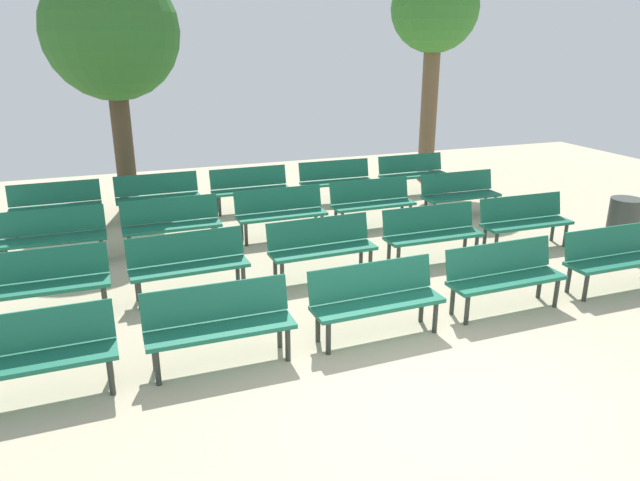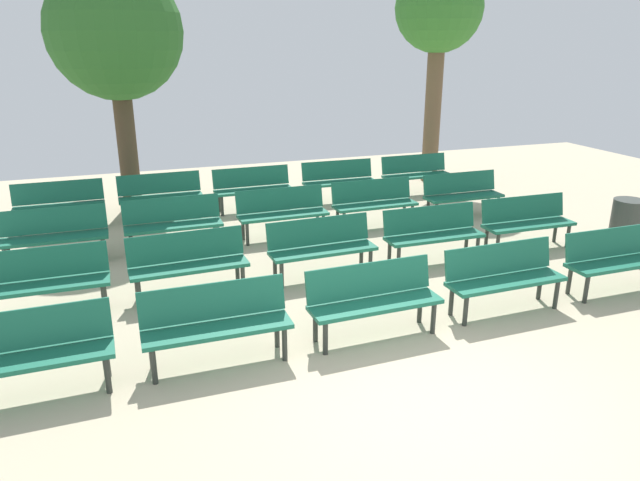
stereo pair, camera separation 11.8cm
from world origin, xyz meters
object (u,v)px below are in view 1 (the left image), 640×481
(bench_r2_c1, at_px, (171,221))
(bench_r3_c1, at_px, (158,194))
(bench_r3_c0, at_px, (56,203))
(bench_r0_c3, at_px, (504,273))
(bench_r1_c1, at_px, (188,261))
(bench_r0_c2, at_px, (375,296))
(bench_r0_c4, at_px, (616,255))
(bench_r0_c0, at_px, (30,352))
(bench_r2_c4, at_px, (459,192))
(tree_0, at_px, (111,34))
(tree_1, at_px, (434,14))
(bench_r1_c2, at_px, (321,244))
(bench_r1_c3, at_px, (432,230))
(bench_r1_c0, at_px, (43,280))
(bench_r2_c0, at_px, (52,234))
(bench_r3_c4, at_px, (413,172))
(bench_r1_c4, at_px, (525,219))
(bench_r2_c2, at_px, (281,210))
(bench_r2_c3, at_px, (372,200))
(bench_r0_c1, at_px, (219,320))
(bench_r3_c3, at_px, (336,178))
(trash_bin, at_px, (623,224))
(bench_r3_c2, at_px, (250,186))

(bench_r2_c1, distance_m, bench_r3_c1, 1.97)
(bench_r2_c1, bearing_deg, bench_r3_c0, 134.43)
(bench_r0_c3, distance_m, bench_r3_c1, 6.93)
(bench_r1_c1, relative_size, bench_r3_c0, 1.01)
(bench_r0_c2, bearing_deg, bench_r0_c4, -0.10)
(bench_r0_c0, relative_size, bench_r2_c4, 1.00)
(bench_r0_c3, xyz_separation_m, tree_0, (-4.34, 6.74, 2.97))
(bench_r2_c1, bearing_deg, tree_1, 24.82)
(bench_r1_c1, height_order, bench_r2_c1, same)
(bench_r1_c2, bearing_deg, bench_r0_c4, -28.23)
(bench_r3_c1, distance_m, tree_0, 3.16)
(bench_r0_c4, bearing_deg, bench_r0_c2, -178.39)
(bench_r1_c3, bearing_deg, tree_0, 132.10)
(bench_r1_c0, bearing_deg, bench_r1_c3, 0.76)
(bench_r3_c0, relative_size, tree_0, 0.33)
(bench_r2_c0, distance_m, bench_r3_c4, 7.75)
(bench_r1_c0, xyz_separation_m, bench_r1_c4, (7.46, 0.10, 0.00))
(bench_r0_c0, xyz_separation_m, bench_r2_c2, (3.71, 3.93, 0.00))
(bench_r1_c3, bearing_deg, bench_r2_c3, 93.42)
(bench_r1_c3, bearing_deg, bench_r0_c1, -152.48)
(bench_r1_c2, bearing_deg, bench_r2_c3, 46.84)
(bench_r2_c3, distance_m, bench_r3_c3, 1.92)
(bench_r1_c4, bearing_deg, bench_r0_c4, -87.40)
(bench_r1_c2, distance_m, bench_r2_c1, 2.76)
(bench_r2_c0, relative_size, tree_0, 0.33)
(bench_r2_c0, distance_m, bench_r3_c0, 1.92)
(bench_r2_c4, bearing_deg, bench_r3_c1, 161.47)
(bench_r1_c4, bearing_deg, tree_0, 142.76)
(bench_r0_c3, bearing_deg, bench_r0_c1, 179.98)
(bench_r1_c3, relative_size, trash_bin, 1.81)
(bench_r1_c1, bearing_deg, bench_r0_c4, -20.05)
(bench_r1_c1, height_order, bench_r3_c3, same)
(bench_r0_c3, relative_size, bench_r3_c4, 1.00)
(bench_r1_c2, xyz_separation_m, tree_0, (-2.49, 4.88, 2.97))
(bench_r1_c0, relative_size, bench_r1_c4, 1.00)
(bench_r0_c4, height_order, bench_r3_c4, same)
(bench_r2_c4, height_order, bench_r3_c0, same)
(bench_r1_c0, relative_size, bench_r2_c2, 1.00)
(bench_r3_c4, relative_size, trash_bin, 1.81)
(bench_r0_c4, height_order, bench_r3_c3, same)
(bench_r3_c0, bearing_deg, bench_r2_c1, -45.76)
(bench_r2_c3, xyz_separation_m, trash_bin, (3.40, -2.65, -0.06))
(bench_r1_c3, bearing_deg, bench_r2_c0, 161.58)
(bench_r1_c0, bearing_deg, bench_r3_c4, 28.37)
(bench_r0_c4, bearing_deg, bench_r2_c4, 91.20)
(bench_r1_c1, xyz_separation_m, bench_r2_c3, (3.71, 2.03, 0.00))
(bench_r1_c1, height_order, bench_r2_c0, same)
(bench_r3_c2, xyz_separation_m, bench_r3_c3, (1.93, 0.05, 0.00))
(bench_r2_c2, bearing_deg, bench_r3_c2, 91.58)
(bench_r2_c2, bearing_deg, bench_r1_c2, -89.49)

